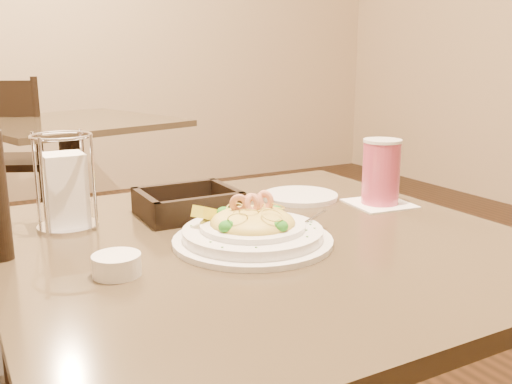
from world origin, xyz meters
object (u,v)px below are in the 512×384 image
bread_basket (188,206)px  butter_ramekin (117,265)px  dining_chair_far (15,155)px  background_table (73,165)px  pasta_bowl (252,230)px  side_plate (300,196)px  drink_glass (381,173)px  main_table (261,351)px  napkin_caddy (65,188)px

bread_basket → butter_ramekin: 0.33m
dining_chair_far → background_table: bearing=141.9°
background_table → dining_chair_far: (-0.23, 0.44, 0.00)m
pasta_bowl → side_plate: pasta_bowl is taller
dining_chair_far → drink_glass: bearing=126.1°
dining_chair_far → butter_ramekin: size_ratio=12.73×
background_table → butter_ramekin: 2.18m
drink_glass → bread_basket: (-0.40, 0.12, -0.05)m
main_table → bread_basket: (-0.06, 0.20, 0.25)m
main_table → napkin_caddy: bearing=141.7°
pasta_bowl → napkin_caddy: 0.37m
background_table → pasta_bowl: bearing=-92.9°
background_table → bread_basket: (-0.14, -1.89, 0.25)m
drink_glass → butter_ramekin: drink_glass is taller
butter_ramekin → side_plate: bearing=27.4°
dining_chair_far → main_table: bearing=118.2°
dining_chair_far → bread_basket: size_ratio=4.85×
pasta_bowl → drink_glass: (0.37, 0.10, 0.05)m
drink_glass → dining_chair_far: bearing=101.3°
main_table → side_plate: (0.22, 0.20, 0.23)m
side_plate → background_table: bearing=94.3°
main_table → butter_ramekin: 0.37m
napkin_caddy → dining_chair_far: bearing=86.4°
bread_basket → napkin_caddy: size_ratio=1.06×
pasta_bowl → napkin_caddy: size_ratio=1.69×
main_table → drink_glass: drink_glass is taller
dining_chair_far → napkin_caddy: size_ratio=5.14×
dining_chair_far → bread_basket: dining_chair_far is taller
dining_chair_far → bread_basket: 2.34m
background_table → drink_glass: bearing=-82.5°
main_table → background_table: size_ratio=0.81×
pasta_bowl → butter_ramekin: size_ratio=4.19×
pasta_bowl → butter_ramekin: bearing=-173.3°
dining_chair_far → drink_glass: 2.52m
napkin_caddy → background_table: bearing=78.7°
bread_basket → side_plate: bread_basket is taller
dining_chair_far → napkin_caddy: bearing=111.2°
background_table → drink_glass: 2.05m
main_table → pasta_bowl: 0.26m
napkin_caddy → pasta_bowl: bearing=-44.2°
bread_basket → butter_ramekin: bearing=-130.7°
background_table → napkin_caddy: 1.92m
dining_chair_far → napkin_caddy: 2.32m
side_plate → dining_chair_far: bearing=98.9°
background_table → napkin_caddy: bearing=-101.3°
drink_glass → butter_ramekin: (-0.62, -0.13, -0.06)m
background_table → drink_glass: (0.26, -2.01, 0.30)m
background_table → bread_basket: size_ratio=5.83×
main_table → drink_glass: (0.34, 0.08, 0.30)m
drink_glass → butter_ramekin: bearing=-168.3°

